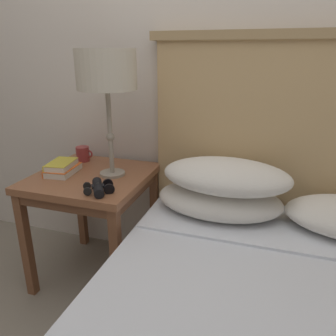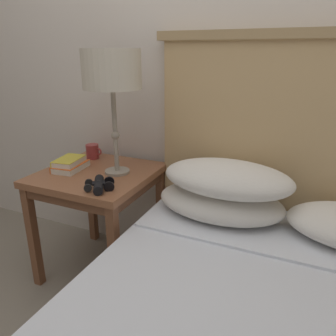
{
  "view_description": "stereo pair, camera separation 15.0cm",
  "coord_description": "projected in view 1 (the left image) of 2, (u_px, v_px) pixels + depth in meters",
  "views": [
    {
      "loc": [
        0.4,
        -0.86,
        1.22
      ],
      "look_at": [
        -0.04,
        0.49,
        0.72
      ],
      "focal_mm": 35.0,
      "sensor_mm": 36.0,
      "label": 1
    },
    {
      "loc": [
        0.54,
        -0.8,
        1.22
      ],
      "look_at": [
        -0.04,
        0.49,
        0.72
      ],
      "focal_mm": 35.0,
      "sensor_mm": 36.0,
      "label": 2
    }
  ],
  "objects": [
    {
      "name": "nightstand",
      "position": [
        93.0,
        189.0,
        1.74
      ],
      "size": [
        0.58,
        0.58,
        0.62
      ],
      "color": "brown",
      "rests_on": "ground_plane"
    },
    {
      "name": "wall_back",
      "position": [
        200.0,
        35.0,
        1.66
      ],
      "size": [
        8.0,
        0.06,
        2.6
      ],
      "color": "silver",
      "rests_on": "ground_plane"
    },
    {
      "name": "binoculars_pair",
      "position": [
        98.0,
        187.0,
        1.49
      ],
      "size": [
        0.16,
        0.16,
        0.05
      ],
      "color": "black",
      "rests_on": "nightstand"
    },
    {
      "name": "table_lamp",
      "position": [
        106.0,
        73.0,
        1.54
      ],
      "size": [
        0.29,
        0.29,
        0.62
      ],
      "color": "gray",
      "rests_on": "nightstand"
    },
    {
      "name": "book_stacked_on_top",
      "position": [
        61.0,
        164.0,
        1.71
      ],
      "size": [
        0.14,
        0.19,
        0.03
      ],
      "color": "silver",
      "rests_on": "book_on_nightstand"
    },
    {
      "name": "book_on_nightstand",
      "position": [
        63.0,
        170.0,
        1.72
      ],
      "size": [
        0.15,
        0.21,
        0.04
      ],
      "color": "silver",
      "rests_on": "nightstand"
    },
    {
      "name": "coffee_mug",
      "position": [
        83.0,
        154.0,
        1.91
      ],
      "size": [
        0.1,
        0.08,
        0.08
      ],
      "color": "#993333",
      "rests_on": "nightstand"
    }
  ]
}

